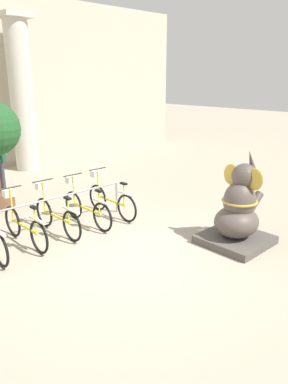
{
  "coord_description": "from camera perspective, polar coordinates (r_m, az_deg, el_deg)",
  "views": [
    {
      "loc": [
        -4.21,
        -4.79,
        3.21
      ],
      "look_at": [
        0.71,
        0.36,
        1.0
      ],
      "focal_mm": 35.0,
      "sensor_mm": 36.0,
      "label": 1
    }
  ],
  "objects": [
    {
      "name": "ground_plane",
      "position": [
        7.14,
        -2.16,
        -9.5
      ],
      "size": [
        60.0,
        60.0,
        0.0
      ],
      "primitive_type": "plane",
      "color": "#9E937F"
    },
    {
      "name": "column_right",
      "position": [
        13.8,
        -18.16,
        13.99
      ],
      "size": [
        0.99,
        0.99,
        5.16
      ],
      "color": "#BCB7A8",
      "rests_on": "ground_plane"
    },
    {
      "name": "bike_rack",
      "position": [
        8.15,
        -13.71,
        -1.94
      ],
      "size": [
        3.59,
        0.05,
        0.77
      ],
      "color": "gray",
      "rests_on": "ground_plane"
    },
    {
      "name": "bicycle_1",
      "position": [
        7.78,
        -17.85,
        -4.76
      ],
      "size": [
        0.48,
        1.75,
        1.08
      ],
      "color": "black",
      "rests_on": "ground_plane"
    },
    {
      "name": "bicycle_2",
      "position": [
        8.13,
        -13.25,
        -3.42
      ],
      "size": [
        0.48,
        1.75,
        1.08
      ],
      "color": "black",
      "rests_on": "ground_plane"
    },
    {
      "name": "bicycle_3",
      "position": [
        8.48,
        -8.82,
        -2.28
      ],
      "size": [
        0.48,
        1.75,
        1.08
      ],
      "color": "black",
      "rests_on": "ground_plane"
    },
    {
      "name": "bicycle_4",
      "position": [
        8.95,
        -5.14,
        -1.1
      ],
      "size": [
        0.48,
        1.75,
        1.08
      ],
      "color": "black",
      "rests_on": "ground_plane"
    },
    {
      "name": "elephant_statue",
      "position": [
        7.6,
        14.19,
        -3.08
      ],
      "size": [
        1.23,
        1.23,
        1.89
      ],
      "color": "#4C4742",
      "rests_on": "ground_plane"
    }
  ]
}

